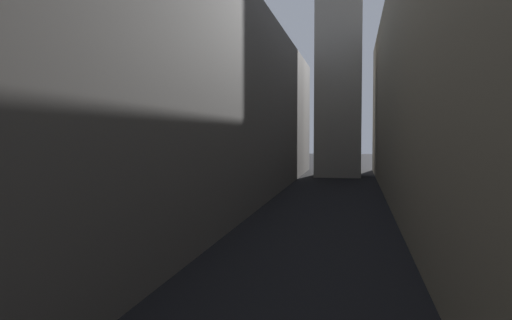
% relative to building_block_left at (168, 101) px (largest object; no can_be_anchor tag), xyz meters
% --- Properties ---
extents(ground_plane, '(264.00, 264.00, 0.00)m').
position_rel_building_block_left_xyz_m(ground_plane, '(12.49, -2.00, -9.07)').
color(ground_plane, black).
extents(building_block_left, '(13.97, 108.00, 18.14)m').
position_rel_building_block_left_xyz_m(building_block_left, '(0.00, 0.00, 0.00)').
color(building_block_left, slate).
rests_on(building_block_left, ground).
extents(building_block_right, '(10.19, 108.00, 20.66)m').
position_rel_building_block_left_xyz_m(building_block_right, '(23.08, 0.00, 1.26)').
color(building_block_right, gray).
rests_on(building_block_right, ground).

